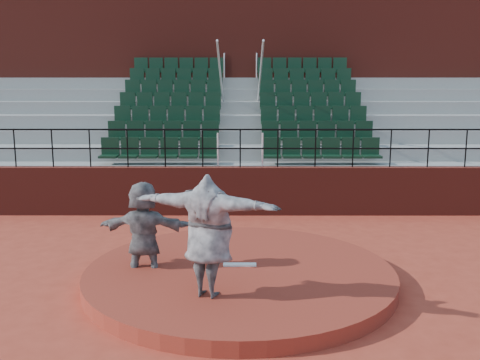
% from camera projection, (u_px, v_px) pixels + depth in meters
% --- Properties ---
extents(ground, '(90.00, 90.00, 0.00)m').
position_uv_depth(ground, '(240.00, 281.00, 9.59)').
color(ground, '#AA3926').
rests_on(ground, ground).
extents(pitchers_mound, '(5.50, 5.50, 0.25)m').
position_uv_depth(pitchers_mound, '(240.00, 275.00, 9.57)').
color(pitchers_mound, maroon).
rests_on(pitchers_mound, ground).
extents(pitching_rubber, '(0.60, 0.15, 0.03)m').
position_uv_depth(pitching_rubber, '(240.00, 265.00, 9.69)').
color(pitching_rubber, white).
rests_on(pitching_rubber, pitchers_mound).
extents(boundary_wall, '(24.00, 0.30, 1.30)m').
position_uv_depth(boundary_wall, '(240.00, 191.00, 14.39)').
color(boundary_wall, maroon).
rests_on(boundary_wall, ground).
extents(wall_railing, '(24.04, 0.05, 1.03)m').
position_uv_depth(wall_railing, '(240.00, 140.00, 14.14)').
color(wall_railing, black).
rests_on(wall_railing, boundary_wall).
extents(seating_deck, '(24.00, 5.97, 4.63)m').
position_uv_depth(seating_deck, '(240.00, 146.00, 17.84)').
color(seating_deck, gray).
rests_on(seating_deck, ground).
extents(press_box_facade, '(24.00, 3.00, 7.10)m').
position_uv_depth(press_box_facade, '(241.00, 82.00, 21.35)').
color(press_box_facade, maroon).
rests_on(press_box_facade, ground).
extents(pitcher, '(2.44, 1.42, 1.92)m').
position_uv_depth(pitcher, '(208.00, 236.00, 8.17)').
color(pitcher, black).
rests_on(pitcher, pitchers_mound).
extents(fielder, '(1.71, 0.63, 1.81)m').
position_uv_depth(fielder, '(144.00, 231.00, 9.54)').
color(fielder, black).
rests_on(fielder, ground).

